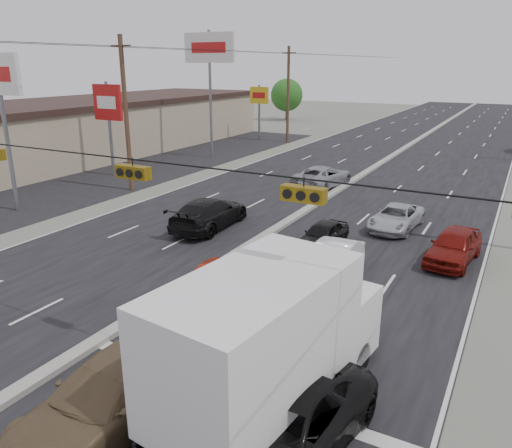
% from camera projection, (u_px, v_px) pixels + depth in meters
% --- Properties ---
extents(ground, '(200.00, 200.00, 0.00)m').
position_uv_depth(ground, '(110.00, 336.00, 15.83)').
color(ground, '#606356').
rests_on(ground, ground).
extents(road_surface, '(20.00, 160.00, 0.02)m').
position_uv_depth(road_surface, '(373.00, 169.00, 40.93)').
color(road_surface, black).
rests_on(road_surface, ground).
extents(center_median, '(0.50, 160.00, 0.20)m').
position_uv_depth(center_median, '(374.00, 168.00, 40.90)').
color(center_median, gray).
rests_on(center_median, ground).
extents(strip_mall, '(12.00, 42.00, 4.60)m').
position_uv_depth(strip_mall, '(94.00, 128.00, 47.83)').
color(strip_mall, tan).
rests_on(strip_mall, ground).
extents(parking_lot, '(10.00, 42.00, 0.02)m').
position_uv_depth(parking_lot, '(170.00, 160.00, 44.46)').
color(parking_lot, black).
rests_on(parking_lot, ground).
extents(utility_pole_left_b, '(1.60, 0.30, 10.00)m').
position_uv_depth(utility_pole_left_b, '(126.00, 114.00, 32.48)').
color(utility_pole_left_b, '#422D1E').
rests_on(utility_pole_left_b, ground).
extents(utility_pole_left_c, '(1.60, 0.30, 10.00)m').
position_uv_depth(utility_pole_left_c, '(288.00, 94.00, 53.40)').
color(utility_pole_left_c, '#422D1E').
rests_on(utility_pole_left_c, ground).
extents(traffic_signals, '(25.00, 0.30, 0.54)m').
position_uv_depth(traffic_signals, '(130.00, 170.00, 13.51)').
color(traffic_signals, black).
rests_on(traffic_signals, ground).
extents(pole_sign_mid, '(2.60, 0.25, 7.00)m').
position_uv_depth(pole_sign_mid, '(108.00, 108.00, 37.03)').
color(pole_sign_mid, slate).
rests_on(pole_sign_mid, ground).
extents(pole_sign_billboard, '(5.00, 0.25, 11.00)m').
position_uv_depth(pole_sign_billboard, '(209.00, 56.00, 43.11)').
color(pole_sign_billboard, slate).
rests_on(pole_sign_billboard, ground).
extents(pole_sign_far, '(2.20, 0.25, 6.00)m').
position_uv_depth(pole_sign_far, '(259.00, 100.00, 55.20)').
color(pole_sign_far, slate).
rests_on(pole_sign_far, ground).
extents(tree_left_far, '(4.80, 4.80, 6.12)m').
position_uv_depth(tree_left_far, '(287.00, 95.00, 74.86)').
color(tree_left_far, '#382619').
rests_on(tree_left_far, ground).
extents(box_truck, '(3.49, 7.79, 3.83)m').
position_uv_depth(box_truck, '(272.00, 340.00, 11.89)').
color(box_truck, black).
rests_on(box_truck, ground).
extents(tan_sedan, '(2.40, 5.64, 1.62)m').
position_uv_depth(tan_sedan, '(112.00, 394.00, 11.76)').
color(tan_sedan, brown).
rests_on(tan_sedan, ground).
extents(red_sedan, '(1.35, 3.87, 1.27)m').
position_uv_depth(red_sedan, '(215.00, 285.00, 18.01)').
color(red_sedan, '#A31F0A').
rests_on(red_sedan, ground).
extents(black_suv, '(3.05, 5.75, 1.54)m').
position_uv_depth(black_suv, '(282.00, 427.00, 10.75)').
color(black_suv, black).
rests_on(black_suv, ground).
extents(queue_car_a, '(1.73, 3.67, 1.21)m').
position_uv_depth(queue_car_a, '(323.00, 235.00, 23.26)').
color(queue_car_a, black).
rests_on(queue_car_a, ground).
extents(queue_car_b, '(1.49, 4.26, 1.40)m').
position_uv_depth(queue_car_b, '(331.00, 262.00, 19.86)').
color(queue_car_b, white).
rests_on(queue_car_b, ground).
extents(queue_car_c, '(2.34, 4.52, 1.22)m').
position_uv_depth(queue_car_c, '(396.00, 218.00, 25.89)').
color(queue_car_c, '#B2B4BA').
rests_on(queue_car_c, ground).
extents(queue_car_e, '(2.19, 4.43, 1.45)m').
position_uv_depth(queue_car_e, '(454.00, 246.00, 21.53)').
color(queue_car_e, maroon).
rests_on(queue_car_e, ground).
extents(oncoming_near, '(2.50, 5.56, 1.58)m').
position_uv_depth(oncoming_near, '(209.00, 213.00, 26.01)').
color(oncoming_near, black).
rests_on(oncoming_near, ground).
extents(oncoming_far, '(3.14, 5.60, 1.48)m').
position_uv_depth(oncoming_far, '(323.00, 177.00, 34.69)').
color(oncoming_far, '#94969B').
rests_on(oncoming_far, ground).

